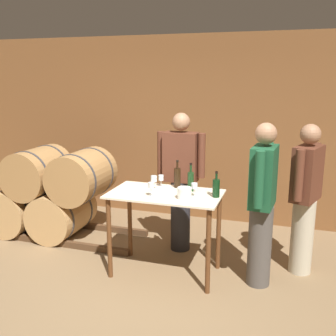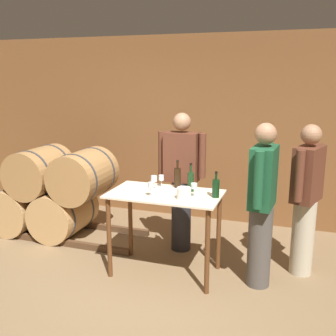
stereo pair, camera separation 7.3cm
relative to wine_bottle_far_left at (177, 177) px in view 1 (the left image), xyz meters
The scene contains 15 objects.
ground_plane 1.46m from the wine_bottle_far_left, 95.86° to the right, with size 14.00×14.00×0.00m, color brown.
back_wall 1.62m from the wine_bottle_far_left, 93.82° to the left, with size 8.40×0.05×2.70m.
barrel_rack 1.95m from the wine_bottle_far_left, behind, with size 2.88×0.79×1.20m.
tasting_table 0.39m from the wine_bottle_far_left, 102.92° to the right, with size 1.18×0.67×0.91m.
wine_bottle_far_left is the anchor object (origin of this frame).
wine_bottle_left 0.20m from the wine_bottle_far_left, 29.00° to the right, with size 0.07×0.07×0.31m.
wine_bottle_center 0.53m from the wine_bottle_far_left, 25.25° to the right, with size 0.07×0.07×0.27m.
wine_glass_near_left 0.27m from the wine_bottle_far_left, 145.48° to the right, with size 0.07×0.07×0.15m.
wine_glass_near_center 0.19m from the wine_bottle_far_left, behind, with size 0.06×0.06×0.13m.
wine_glass_near_right 0.44m from the wine_bottle_far_left, 111.42° to the right, with size 0.06×0.06×0.15m.
wine_glass_far_side 0.38m from the wine_bottle_far_left, 46.29° to the right, with size 0.06×0.06×0.14m.
ice_bucket 0.43m from the wine_bottle_far_left, 63.86° to the right, with size 0.14×0.14×0.12m.
person_host 1.38m from the wine_bottle_far_left, ahead, with size 0.34×0.56×1.64m.
person_visitor_with_scarf 0.97m from the wine_bottle_far_left, 11.21° to the right, with size 0.25×0.59×1.69m.
person_visitor_bearded 0.41m from the wine_bottle_far_left, 100.20° to the left, with size 0.59×0.24×1.70m.
Camera 1 is at (1.29, -2.99, 2.12)m, focal length 42.00 mm.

